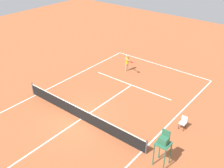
{
  "coord_description": "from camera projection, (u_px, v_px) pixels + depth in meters",
  "views": [
    {
      "loc": [
        -11.55,
        10.73,
        11.82
      ],
      "look_at": [
        0.6,
        -4.38,
        0.8
      ],
      "focal_mm": 42.49,
      "sensor_mm": 36.0,
      "label": 1
    }
  ],
  "objects": [
    {
      "name": "ground_plane",
      "position": [
        81.0,
        119.0,
        19.4
      ],
      "size": [
        60.0,
        60.0,
        0.0
      ],
      "primitive_type": "plane",
      "color": "#AD5933"
    },
    {
      "name": "court_lines",
      "position": [
        81.0,
        119.0,
        19.4
      ],
      "size": [
        10.72,
        23.49,
        0.01
      ],
      "color": "white",
      "rests_on": "ground"
    },
    {
      "name": "tennis_net",
      "position": [
        81.0,
        114.0,
        19.16
      ],
      "size": [
        11.32,
        0.1,
        1.07
      ],
      "color": "#4C4C51",
      "rests_on": "ground"
    },
    {
      "name": "player_serving",
      "position": [
        127.0,
        62.0,
        25.68
      ],
      "size": [
        1.21,
        0.88,
        1.73
      ],
      "rotation": [
        0.0,
        0.0,
        1.26
      ],
      "color": "#D8A884",
      "rests_on": "ground"
    },
    {
      "name": "tennis_ball",
      "position": [
        106.0,
        78.0,
        24.85
      ],
      "size": [
        0.07,
        0.07,
        0.07
      ],
      "primitive_type": "sphere",
      "color": "#CCE033",
      "rests_on": "ground"
    },
    {
      "name": "umpire_chair",
      "position": [
        163.0,
        143.0,
        14.84
      ],
      "size": [
        0.8,
        0.8,
        2.41
      ],
      "color": "#2D6B4C",
      "rests_on": "ground"
    },
    {
      "name": "courtside_chair_mid",
      "position": [
        183.0,
        122.0,
        18.24
      ],
      "size": [
        0.44,
        0.46,
        0.95
      ],
      "color": "#262626",
      "rests_on": "ground"
    }
  ]
}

